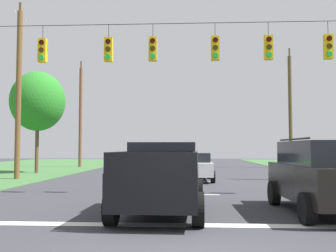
% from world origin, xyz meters
% --- Properties ---
extents(stop_bar_stripe, '(14.83, 0.45, 0.01)m').
position_xyz_m(stop_bar_stripe, '(0.00, 2.93, 0.00)').
color(stop_bar_stripe, white).
rests_on(stop_bar_stripe, ground).
extents(lane_dash_0, '(2.50, 0.15, 0.01)m').
position_xyz_m(lane_dash_0, '(0.00, 8.93, 0.00)').
color(lane_dash_0, white).
rests_on(lane_dash_0, ground).
extents(lane_dash_1, '(2.50, 0.15, 0.01)m').
position_xyz_m(lane_dash_1, '(0.00, 14.97, 0.00)').
color(lane_dash_1, white).
rests_on(lane_dash_1, ground).
extents(lane_dash_2, '(2.50, 0.15, 0.01)m').
position_xyz_m(lane_dash_2, '(0.00, 22.18, 0.00)').
color(lane_dash_2, white).
rests_on(lane_dash_2, ground).
extents(lane_dash_3, '(2.50, 0.15, 0.01)m').
position_xyz_m(lane_dash_3, '(0.00, 27.99, 0.00)').
color(lane_dash_3, white).
rests_on(lane_dash_3, ground).
extents(lane_dash_4, '(2.50, 0.15, 0.01)m').
position_xyz_m(lane_dash_4, '(0.00, 40.78, 0.00)').
color(lane_dash_4, white).
rests_on(lane_dash_4, ground).
extents(overhead_signal_span, '(18.12, 0.31, 7.12)m').
position_xyz_m(overhead_signal_span, '(-0.01, 8.86, 4.14)').
color(overhead_signal_span, brown).
rests_on(overhead_signal_span, ground).
extents(pickup_truck, '(2.40, 5.45, 1.95)m').
position_xyz_m(pickup_truck, '(-0.68, 4.66, 0.97)').
color(pickup_truck, black).
rests_on(pickup_truck, ground).
extents(suv_black, '(2.29, 4.84, 2.05)m').
position_xyz_m(suv_black, '(3.76, 4.70, 1.06)').
color(suv_black, black).
rests_on(suv_black, ground).
extents(distant_car_crossing_white, '(2.05, 4.31, 1.52)m').
position_xyz_m(distant_car_crossing_white, '(0.39, 15.44, 0.79)').
color(distant_car_crossing_white, silver).
rests_on(distant_car_crossing_white, ground).
extents(utility_pole_far_right, '(0.34, 1.89, 10.98)m').
position_xyz_m(utility_pole_far_right, '(9.38, 30.07, 5.26)').
color(utility_pole_far_right, brown).
rests_on(utility_pole_far_right, ground).
extents(utility_pole_mid_left, '(0.31, 1.55, 10.32)m').
position_xyz_m(utility_pole_mid_left, '(-9.77, 15.85, 5.03)').
color(utility_pole_mid_left, brown).
rests_on(utility_pole_mid_left, ground).
extents(utility_pole_far_left, '(0.30, 1.79, 9.99)m').
position_xyz_m(utility_pole_far_left, '(-10.05, 30.02, 4.82)').
color(utility_pole_far_left, brown).
rests_on(utility_pole_far_left, ground).
extents(tree_roadside_right, '(3.88, 3.88, 7.28)m').
position_xyz_m(tree_roadside_right, '(-10.74, 21.28, 5.13)').
color(tree_roadside_right, brown).
rests_on(tree_roadside_right, ground).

